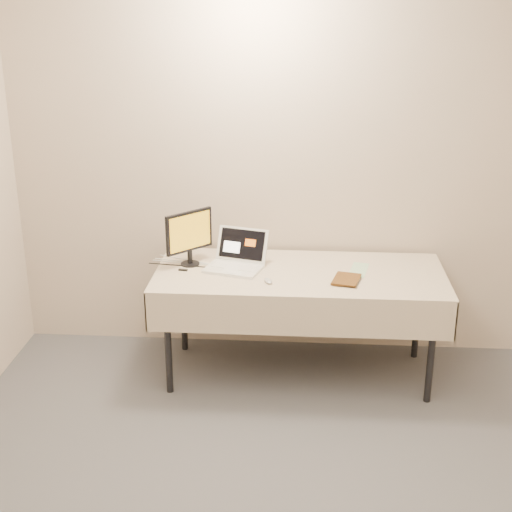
# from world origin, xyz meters

# --- Properties ---
(back_wall) EXTENTS (4.00, 0.10, 2.70)m
(back_wall) POSITION_xyz_m (0.00, 2.50, 1.35)
(back_wall) COLOR beige
(back_wall) RESTS_ON ground
(table) EXTENTS (1.86, 0.81, 0.74)m
(table) POSITION_xyz_m (0.00, 2.05, 0.68)
(table) COLOR black
(table) RESTS_ON ground
(laptop) EXTENTS (0.42, 0.41, 0.23)m
(laptop) POSITION_xyz_m (-0.41, 2.11, 0.79)
(laptop) COLOR white
(laptop) RESTS_ON table
(monitor) EXTENTS (0.26, 0.27, 0.36)m
(monitor) POSITION_xyz_m (-0.73, 2.13, 0.95)
(monitor) COLOR black
(monitor) RESTS_ON table
(book) EXTENTS (0.16, 0.06, 0.21)m
(book) POSITION_xyz_m (0.21, 1.93, 0.84)
(book) COLOR #94581B
(book) RESTS_ON table
(alarm_clock) EXTENTS (0.11, 0.07, 0.04)m
(alarm_clock) POSITION_xyz_m (-0.39, 2.31, 0.76)
(alarm_clock) COLOR black
(alarm_clock) RESTS_ON table
(clicker) EXTENTS (0.07, 0.10, 0.02)m
(clicker) POSITION_xyz_m (-0.19, 1.85, 0.75)
(clicker) COLOR #BABABC
(clicker) RESTS_ON table
(paper_form) EXTENTS (0.16, 0.28, 0.00)m
(paper_form) POSITION_xyz_m (0.38, 2.11, 0.74)
(paper_form) COLOR #ADD6AA
(paper_form) RESTS_ON table
(usb_dongle) EXTENTS (0.06, 0.03, 0.01)m
(usb_dongle) POSITION_xyz_m (-0.75, 2.01, 0.74)
(usb_dongle) COLOR black
(usb_dongle) RESTS_ON table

